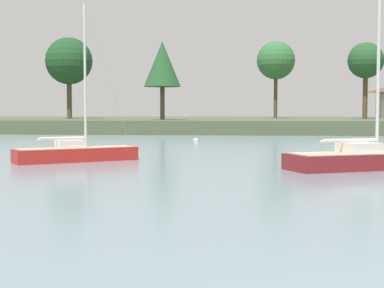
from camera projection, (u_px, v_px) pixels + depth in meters
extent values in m
cube|color=#4C563D|center=(269.00, 123.00, 101.14)|extent=(188.33, 57.92, 1.84)
cube|color=maroon|center=(366.00, 166.00, 30.94)|extent=(8.97, 5.94, 1.44)
cube|color=#CCB78E|center=(366.00, 153.00, 30.89)|extent=(8.37, 5.44, 0.04)
cube|color=silver|center=(359.00, 148.00, 30.74)|extent=(2.42, 2.30, 0.52)
cylinder|color=silver|center=(379.00, 35.00, 30.76)|extent=(0.17, 0.17, 12.44)
cylinder|color=silver|center=(349.00, 141.00, 30.52)|extent=(3.22, 1.56, 0.14)
cylinder|color=silver|center=(349.00, 140.00, 30.52)|extent=(2.90, 1.41, 0.14)
cube|color=#B2231E|center=(76.00, 159.00, 35.47)|extent=(7.12, 5.84, 1.40)
cube|color=#CCB78E|center=(76.00, 148.00, 35.43)|extent=(6.63, 5.40, 0.04)
cube|color=silver|center=(70.00, 144.00, 35.23)|extent=(2.01, 1.90, 0.45)
cylinder|color=silver|center=(85.00, 76.00, 35.48)|extent=(0.15, 0.15, 8.75)
cylinder|color=silver|center=(62.00, 139.00, 34.95)|extent=(2.50, 1.85, 0.12)
cylinder|color=silver|center=(62.00, 138.00, 34.94)|extent=(2.27, 1.69, 0.14)
cylinder|color=#999999|center=(108.00, 77.00, 36.23)|extent=(2.45, 1.78, 8.71)
sphere|color=white|center=(196.00, 140.00, 58.98)|extent=(0.51, 0.51, 0.51)
torus|color=#333338|center=(196.00, 138.00, 58.96)|extent=(0.12, 0.12, 0.02)
cylinder|color=brown|center=(162.00, 93.00, 82.06)|extent=(0.64, 0.64, 7.64)
cone|color=#235128|center=(162.00, 64.00, 81.83)|extent=(5.22, 5.22, 6.38)
cylinder|color=brown|center=(69.00, 95.00, 92.68)|extent=(0.80, 0.80, 7.52)
sphere|color=#1E4723|center=(69.00, 61.00, 92.37)|extent=(7.46, 7.46, 7.46)
cylinder|color=brown|center=(276.00, 94.00, 100.79)|extent=(0.63, 0.63, 8.52)
sphere|color=#336B38|center=(276.00, 60.00, 100.46)|extent=(6.62, 6.62, 6.62)
cylinder|color=brown|center=(365.00, 94.00, 88.87)|extent=(0.74, 0.74, 7.73)
sphere|color=#235128|center=(366.00, 60.00, 88.58)|extent=(5.48, 5.48, 5.48)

